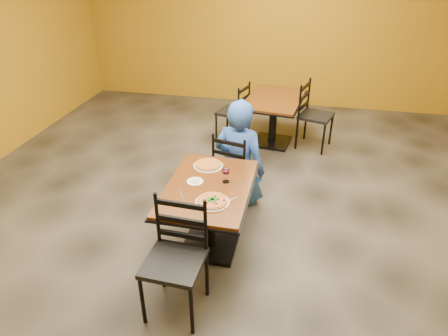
% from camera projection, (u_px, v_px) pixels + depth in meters
% --- Properties ---
extents(floor, '(7.00, 8.00, 0.01)m').
position_uv_depth(floor, '(220.00, 218.00, 4.64)').
color(floor, black).
rests_on(floor, ground).
extents(wall_back, '(7.00, 0.01, 3.00)m').
position_uv_depth(wall_back, '(267.00, 24.00, 7.31)').
color(wall_back, '#A26F12').
rests_on(wall_back, ground).
extents(table_main, '(0.83, 1.23, 0.75)m').
position_uv_depth(table_main, '(209.00, 202.00, 3.94)').
color(table_main, '#58290D').
rests_on(table_main, floor).
extents(table_second, '(0.96, 1.31, 0.75)m').
position_uv_depth(table_second, '(274.00, 110.00, 6.13)').
color(table_second, '#58290D').
rests_on(table_second, floor).
extents(chair_main_near, '(0.49, 0.49, 1.03)m').
position_uv_depth(chair_main_near, '(174.00, 263.00, 3.25)').
color(chair_main_near, black).
rests_on(chair_main_near, floor).
extents(chair_main_far, '(0.52, 0.52, 0.94)m').
position_uv_depth(chair_main_far, '(235.00, 167.00, 4.74)').
color(chair_main_far, black).
rests_on(chair_main_far, floor).
extents(chair_second_left, '(0.52, 0.52, 0.94)m').
position_uv_depth(chair_second_left, '(233.00, 112.00, 6.29)').
color(chair_second_left, black).
rests_on(chair_second_left, floor).
extents(chair_second_right, '(0.57, 0.57, 1.01)m').
position_uv_depth(chair_second_right, '(316.00, 116.00, 6.04)').
color(chair_second_right, black).
rests_on(chair_second_right, floor).
extents(diner, '(0.72, 0.56, 1.30)m').
position_uv_depth(diner, '(240.00, 152.00, 4.68)').
color(diner, '#1C509A').
rests_on(diner, floor).
extents(plate_main, '(0.31, 0.31, 0.01)m').
position_uv_depth(plate_main, '(212.00, 202.00, 3.60)').
color(plate_main, white).
rests_on(plate_main, table_main).
extents(pizza_main, '(0.28, 0.28, 0.02)m').
position_uv_depth(pizza_main, '(212.00, 201.00, 3.59)').
color(pizza_main, maroon).
rests_on(pizza_main, plate_main).
extents(plate_far, '(0.31, 0.31, 0.01)m').
position_uv_depth(plate_far, '(208.00, 166.00, 4.19)').
color(plate_far, white).
rests_on(plate_far, table_main).
extents(pizza_far, '(0.28, 0.28, 0.02)m').
position_uv_depth(pizza_far, '(208.00, 164.00, 4.18)').
color(pizza_far, '#BB7724').
rests_on(pizza_far, plate_far).
extents(side_plate, '(0.16, 0.16, 0.01)m').
position_uv_depth(side_plate, '(195.00, 182.00, 3.91)').
color(side_plate, white).
rests_on(side_plate, table_main).
extents(dip, '(0.09, 0.09, 0.01)m').
position_uv_depth(dip, '(195.00, 181.00, 3.90)').
color(dip, tan).
rests_on(dip, side_plate).
extents(wine_glass, '(0.08, 0.08, 0.18)m').
position_uv_depth(wine_glass, '(226.00, 174.00, 3.87)').
color(wine_glass, white).
rests_on(wine_glass, table_main).
extents(fork, '(0.10, 0.18, 0.00)m').
position_uv_depth(fork, '(181.00, 193.00, 3.73)').
color(fork, silver).
rests_on(fork, table_main).
extents(knife, '(0.14, 0.18, 0.00)m').
position_uv_depth(knife, '(228.00, 201.00, 3.61)').
color(knife, silver).
rests_on(knife, table_main).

